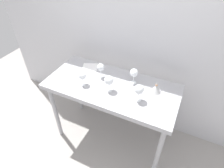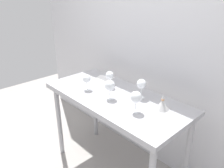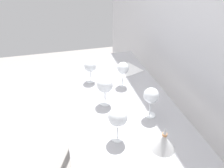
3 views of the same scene
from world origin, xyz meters
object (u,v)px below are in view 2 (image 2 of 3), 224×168
wine_glass_near_center (110,86)px  wine_glass_near_left (87,79)px  wine_glass_far_left (110,76)px  wine_glass_far_right (142,84)px  wine_glass_near_right (136,98)px  decanter_funnel (162,105)px  tasting_sheet_upper (102,80)px

wine_glass_near_center → wine_glass_near_left: 0.29m
wine_glass_far_left → wine_glass_far_right: bearing=7.6°
wine_glass_far_left → wine_glass_near_left: bearing=-118.7°
wine_glass_far_right → wine_glass_near_right: same height
wine_glass_near_center → wine_glass_far_right: 0.28m
wine_glass_near_left → wine_glass_far_right: 0.53m
wine_glass_near_center → wine_glass_far_left: 0.24m
wine_glass_near_center → decanter_funnel: (0.43, 0.18, -0.08)m
wine_glass_far_left → decanter_funnel: wine_glass_far_left is taller
wine_glass_far_right → wine_glass_far_left: (-0.36, -0.05, -0.01)m
wine_glass_near_center → wine_glass_far_left: (-0.18, 0.16, -0.00)m
wine_glass_near_right → decanter_funnel: wine_glass_near_right is taller
wine_glass_far_left → wine_glass_near_right: bearing=-19.5°
wine_glass_near_right → tasting_sheet_upper: size_ratio=0.73×
wine_glass_near_center → wine_glass_near_right: 0.31m
wine_glass_near_left → wine_glass_far_left: wine_glass_far_left is taller
wine_glass_far_right → tasting_sheet_upper: bearing=178.2°
wine_glass_far_left → tasting_sheet_upper: wine_glass_far_left is taller
wine_glass_near_right → decanter_funnel: (0.12, 0.19, -0.08)m
decanter_funnel → wine_glass_far_left: bearing=-178.8°
wine_glass_far_left → tasting_sheet_upper: size_ratio=0.69×
wine_glass_near_left → decanter_funnel: size_ratio=1.23×
wine_glass_near_right → wine_glass_far_right: bearing=120.3°
wine_glass_near_right → decanter_funnel: bearing=56.4°
wine_glass_far_right → tasting_sheet_upper: size_ratio=0.73×
wine_glass_far_right → decanter_funnel: wine_glass_far_right is taller
wine_glass_near_center → wine_glass_near_right: size_ratio=0.98×
wine_glass_far_left → wine_glass_near_right: wine_glass_near_right is taller
wine_glass_far_left → wine_glass_near_center: bearing=-42.3°
decanter_funnel → wine_glass_near_right: bearing=-123.6°
tasting_sheet_upper → decanter_funnel: (0.80, -0.05, 0.04)m
wine_glass_near_left → wine_glass_near_right: wine_glass_near_right is taller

